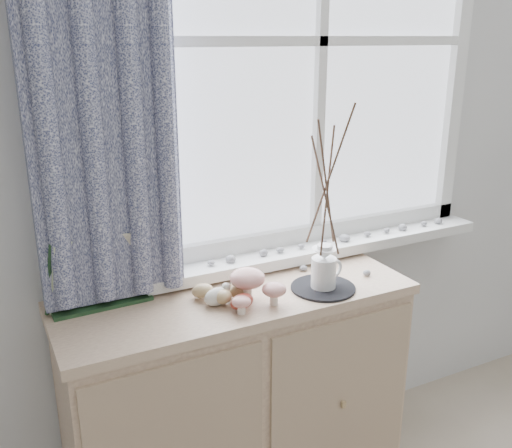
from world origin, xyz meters
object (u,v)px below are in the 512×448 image
botanical_book (101,272)px  twig_pitcher (327,184)px  sideboard (238,402)px  toadstool_cluster (253,284)px

botanical_book → twig_pitcher: size_ratio=0.57×
sideboard → botanical_book: (-0.42, 0.09, 0.55)m
sideboard → twig_pitcher: size_ratio=1.88×
botanical_book → toadstool_cluster: (0.44, -0.17, -0.06)m
botanical_book → twig_pitcher: 0.76m
botanical_book → toadstool_cluster: size_ratio=1.91×
sideboard → toadstool_cluster: (0.02, -0.08, 0.49)m
botanical_book → toadstool_cluster: bearing=-23.4°
sideboard → toadstool_cluster: size_ratio=6.31×
botanical_book → twig_pitcher: (0.70, -0.19, 0.24)m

